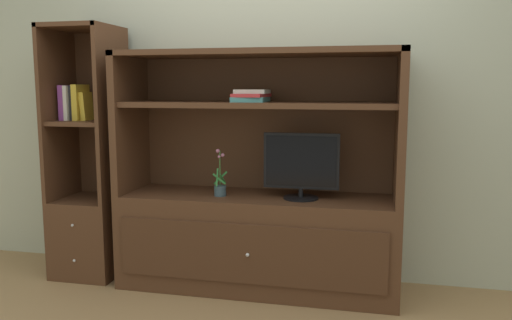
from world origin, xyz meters
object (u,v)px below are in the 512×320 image
at_px(potted_plant, 220,187).
at_px(media_console, 258,216).
at_px(tv_monitor, 301,165).
at_px(upright_book_row, 76,103).
at_px(magazine_stack, 252,96).
at_px(bookshelf_tall, 91,195).

bearing_deg(potted_plant, media_console, 16.85).
xyz_separation_m(tv_monitor, upright_book_row, (-1.64, 0.04, 0.39)).
bearing_deg(upright_book_row, media_console, 0.30).
height_order(potted_plant, magazine_stack, magazine_stack).
distance_m(bookshelf_tall, upright_book_row, 0.68).
height_order(magazine_stack, bookshelf_tall, bookshelf_tall).
bearing_deg(media_console, bookshelf_tall, 179.79).
distance_m(potted_plant, bookshelf_tall, 1.03).
relative_size(bookshelf_tall, upright_book_row, 7.04).
bearing_deg(media_console, upright_book_row, -179.70).
relative_size(tv_monitor, bookshelf_tall, 0.28).
xyz_separation_m(media_console, magazine_stack, (-0.04, -0.01, 0.81)).
bearing_deg(tv_monitor, upright_book_row, 178.75).
relative_size(magazine_stack, bookshelf_tall, 0.19).
xyz_separation_m(tv_monitor, potted_plant, (-0.54, -0.03, -0.16)).
height_order(tv_monitor, bookshelf_tall, bookshelf_tall).
distance_m(media_console, tv_monitor, 0.47).
bearing_deg(bookshelf_tall, media_console, -0.21).
xyz_separation_m(potted_plant, bookshelf_tall, (-1.02, 0.08, -0.12)).
relative_size(magazine_stack, upright_book_row, 1.36).
distance_m(potted_plant, upright_book_row, 1.23).
height_order(potted_plant, bookshelf_tall, bookshelf_tall).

